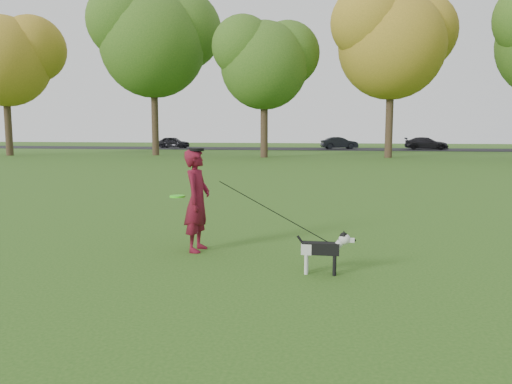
% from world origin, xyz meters
% --- Properties ---
extents(ground, '(120.00, 120.00, 0.00)m').
position_xyz_m(ground, '(0.00, 0.00, 0.00)').
color(ground, '#285116').
rests_on(ground, ground).
extents(road, '(120.00, 7.00, 0.02)m').
position_xyz_m(road, '(0.00, 40.00, 0.01)').
color(road, black).
rests_on(road, ground).
extents(man, '(0.40, 0.58, 1.54)m').
position_xyz_m(man, '(-1.34, 0.30, 0.77)').
color(man, '#500B17').
rests_on(man, ground).
extents(dog, '(0.74, 0.15, 0.57)m').
position_xyz_m(dog, '(0.60, -0.64, 0.34)').
color(dog, black).
rests_on(dog, ground).
extents(car_left, '(3.28, 1.50, 1.09)m').
position_xyz_m(car_left, '(-15.10, 40.00, 0.57)').
color(car_left, black).
rests_on(car_left, road).
extents(car_mid, '(3.52, 1.96, 1.10)m').
position_xyz_m(car_mid, '(0.91, 40.00, 0.57)').
color(car_mid, black).
rests_on(car_mid, road).
extents(car_right, '(3.93, 1.92, 1.10)m').
position_xyz_m(car_right, '(8.62, 40.00, 0.57)').
color(car_right, black).
rests_on(car_right, road).
extents(man_held_items, '(2.44, 1.05, 1.17)m').
position_xyz_m(man_held_items, '(-0.14, -0.20, 0.72)').
color(man_held_items, '#42F91F').
rests_on(man_held_items, ground).
extents(tree_row, '(51.74, 8.86, 12.01)m').
position_xyz_m(tree_row, '(-1.43, 26.07, 7.41)').
color(tree_row, '#38281C').
rests_on(tree_row, ground).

